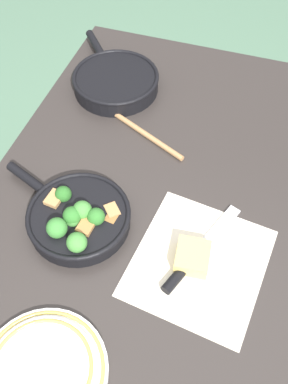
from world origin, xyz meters
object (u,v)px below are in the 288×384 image
Objects in this scene: skillet_broccoli at (77,217)px; cheese_block at (192,257)px; wooden_spoon at (123,119)px; skillet_eggs at (116,81)px; grater_knife at (192,259)px; dinner_plate_stack at (42,372)px.

skillet_broccoli is 4.06× the size of cheese_block.
cheese_block reaches higher than wooden_spoon.
skillet_eggs is 3.84× the size of cheese_block.
skillet_eggs reaches higher than wooden_spoon.
cheese_block is (0.00, -0.00, 0.01)m from grater_knife.
dinner_plate_stack is (0.32, -0.21, 0.00)m from grater_knife.
skillet_broccoli is at bearing -93.01° from cheese_block.
skillet_eggs is at bearing -36.53° from wooden_spoon.
skillet_broccoli is 0.34m from dinner_plate_stack.
skillet_eggs is at bearing 57.51° from grater_knife.
dinner_plate_stack is at bearing 167.98° from grater_knife.
skillet_broccoli reaches higher than skillet_eggs.
grater_knife is 0.38m from dinner_plate_stack.
grater_knife is (0.01, 0.28, -0.02)m from skillet_broccoli.
skillet_broccoli reaches higher than cheese_block.
dinner_plate_stack is (0.34, 0.07, -0.01)m from skillet_broccoli.
dinner_plate_stack is (0.70, 0.09, 0.00)m from wooden_spoon.
dinner_plate_stack is at bearing 122.10° from wooden_spoon.
cheese_block is at bearing -161.68° from skillet_broccoli.
skillet_broccoli is 1.06× the size of skillet_eggs.
skillet_eggs is at bearing -143.83° from cheese_block.
skillet_broccoli is 1.31× the size of grater_knife.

